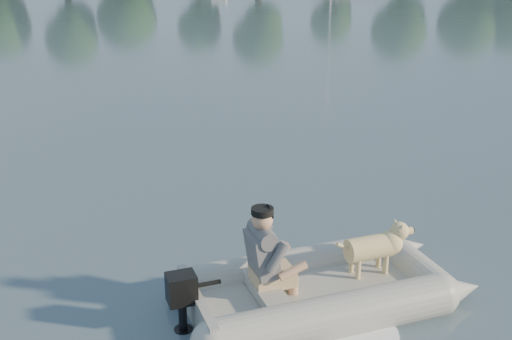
{
  "coord_description": "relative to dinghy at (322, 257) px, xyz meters",
  "views": [
    {
      "loc": [
        -0.09,
        -7.01,
        4.08
      ],
      "look_at": [
        0.38,
        1.87,
        0.75
      ],
      "focal_mm": 45.0,
      "sensor_mm": 36.0,
      "label": 1
    }
  ],
  "objects": [
    {
      "name": "dog",
      "position": [
        0.6,
        0.24,
        -0.07
      ],
      "size": [
        0.98,
        0.58,
        0.62
      ],
      "primitive_type": null,
      "rotation": [
        0.0,
        0.0,
        0.3
      ],
      "color": "tan",
      "rests_on": "dinghy"
    },
    {
      "name": "outboard_motor",
      "position": [
        -1.58,
        -0.48,
        -0.28
      ],
      "size": [
        0.48,
        0.4,
        0.78
      ],
      "primitive_type": null,
      "rotation": [
        0.0,
        0.0,
        0.3
      ],
      "color": "black",
      "rests_on": "dinghy"
    },
    {
      "name": "man",
      "position": [
        -0.68,
        -0.15,
        0.18
      ],
      "size": [
        0.87,
        0.8,
        1.07
      ],
      "primitive_type": null,
      "rotation": [
        0.0,
        0.0,
        0.3
      ],
      "color": "#5A5A5F",
      "rests_on": "dinghy"
    },
    {
      "name": "water",
      "position": [
        -1.01,
        0.56,
        -0.59
      ],
      "size": [
        160.0,
        160.0,
        0.0
      ],
      "primitive_type": "plane",
      "color": "slate",
      "rests_on": "ground"
    },
    {
      "name": "dinghy",
      "position": [
        0.0,
        0.0,
        0.0
      ],
      "size": [
        5.64,
        4.88,
        1.37
      ],
      "primitive_type": null,
      "rotation": [
        0.0,
        0.0,
        0.3
      ],
      "color": "gray",
      "rests_on": "water"
    }
  ]
}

